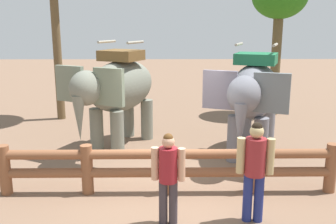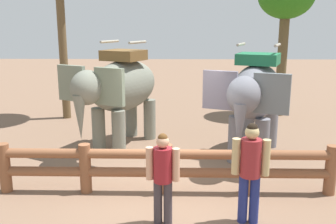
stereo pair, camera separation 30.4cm
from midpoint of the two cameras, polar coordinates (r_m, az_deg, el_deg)
The scene contains 7 objects.
ground_plane at distance 8.23m, azimuth -0.96°, elevation -11.73°, with size 60.00×60.00×0.00m, color brown.
log_fence at distance 7.91m, azimuth -0.98°, elevation -8.02°, with size 6.99×0.26×1.05m.
elephant_near_left at distance 10.66m, azimuth -8.37°, elevation 3.44°, with size 2.74×3.52×3.00m.
elephant_center at distance 10.06m, azimuth 11.79°, elevation 2.61°, with size 2.54×3.52×2.96m.
tourist_woman_in_black at distance 6.80m, azimuth 11.66°, elevation -7.84°, with size 0.64×0.39×1.83m.
tourist_man_in_blue at distance 6.61m, azimuth -1.30°, elevation -9.08°, with size 0.58×0.36×1.66m.
tree_far_left at distance 14.98m, azimuth 15.84°, elevation 15.93°, with size 2.04×2.04×5.33m.
Camera 1 is at (-0.11, -7.46, 3.47)m, focal length 40.61 mm.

